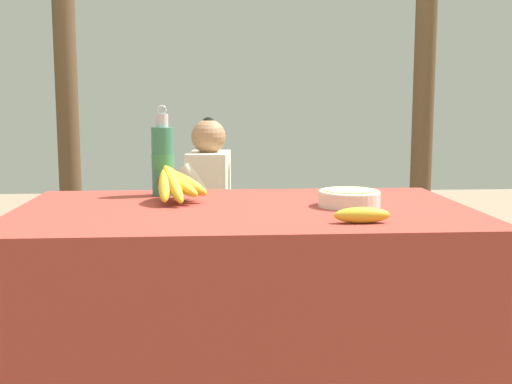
% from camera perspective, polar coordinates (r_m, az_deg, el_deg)
% --- Properties ---
extents(market_counter, '(1.37, 0.82, 0.79)m').
position_cam_1_polar(market_counter, '(2.05, -1.07, -12.35)').
color(market_counter, maroon).
rests_on(market_counter, ground_plane).
extents(banana_bunch_ripe, '(0.18, 0.27, 0.13)m').
position_cam_1_polar(banana_bunch_ripe, '(2.05, -7.22, 0.84)').
color(banana_bunch_ripe, '#4C381E').
rests_on(banana_bunch_ripe, market_counter).
extents(serving_bowl, '(0.19, 0.19, 0.05)m').
position_cam_1_polar(serving_bowl, '(1.99, 8.25, -0.42)').
color(serving_bowl, silver).
rests_on(serving_bowl, market_counter).
extents(water_bottle, '(0.08, 0.08, 0.31)m').
position_cam_1_polar(water_bottle, '(2.21, -8.28, 2.87)').
color(water_bottle, '#337556').
rests_on(water_bottle, market_counter).
extents(loose_banana_front, '(0.15, 0.04, 0.04)m').
position_cam_1_polar(loose_banana_front, '(1.71, 9.40, -2.04)').
color(loose_banana_front, gold).
rests_on(loose_banana_front, market_counter).
extents(wooden_bench, '(1.49, 0.32, 0.39)m').
position_cam_1_polar(wooden_bench, '(3.41, -0.37, -5.20)').
color(wooden_bench, brown).
rests_on(wooden_bench, ground_plane).
extents(seated_vendor, '(0.43, 0.41, 1.03)m').
position_cam_1_polar(seated_vendor, '(3.32, -4.98, -1.04)').
color(seated_vendor, '#473828').
rests_on(seated_vendor, ground_plane).
extents(banana_bunch_green, '(0.15, 0.24, 0.11)m').
position_cam_1_polar(banana_bunch_green, '(3.44, 6.92, -3.12)').
color(banana_bunch_green, '#4C381E').
rests_on(banana_bunch_green, wooden_bench).
extents(support_post_near, '(0.12, 0.12, 2.30)m').
position_cam_1_polar(support_post_near, '(3.65, -16.47, 8.33)').
color(support_post_near, '#4C3823').
rests_on(support_post_near, ground_plane).
extents(support_post_far, '(0.12, 0.12, 2.30)m').
position_cam_1_polar(support_post_far, '(3.77, 14.67, 8.37)').
color(support_post_far, '#4C3823').
rests_on(support_post_far, ground_plane).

